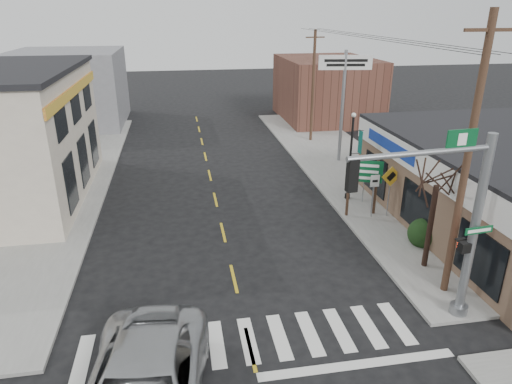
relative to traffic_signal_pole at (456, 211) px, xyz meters
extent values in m
plane|color=black|center=(-6.44, -0.41, -3.95)|extent=(140.00, 140.00, 0.00)
cube|color=gray|center=(2.56, 12.59, -3.89)|extent=(6.00, 38.00, 0.13)
cube|color=gray|center=(-15.44, 12.59, -3.89)|extent=(6.00, 38.00, 0.13)
cube|color=gold|center=(-6.44, 7.59, -3.95)|extent=(0.12, 56.00, 0.01)
cube|color=silver|center=(-6.44, -0.01, -3.95)|extent=(11.00, 2.20, 0.01)
cube|color=brown|center=(5.56, 29.59, -1.15)|extent=(8.00, 10.00, 5.60)
cube|color=slate|center=(-17.44, 31.59, -0.75)|extent=(9.00, 10.00, 6.40)
cylinder|color=gray|center=(0.76, 0.00, -0.70)|extent=(0.29, 0.29, 6.24)
cylinder|color=gray|center=(-1.53, 0.00, 2.00)|extent=(4.58, 0.17, 0.17)
cube|color=black|center=(-3.61, 0.00, 1.54)|extent=(0.29, 0.23, 0.94)
cube|color=#094522|center=(0.76, -0.22, -0.60)|extent=(0.99, 0.04, 0.23)
cube|color=#094522|center=(-0.28, 0.00, 2.32)|extent=(0.99, 0.05, 0.57)
cube|color=black|center=(0.51, -0.05, -1.27)|extent=(0.33, 0.27, 0.33)
cube|color=#472F21|center=(-0.19, 8.17, -2.29)|extent=(0.11, 0.11, 3.07)
cube|color=#472F21|center=(1.23, 8.17, -2.29)|extent=(0.11, 0.11, 3.07)
cube|color=#084F19|center=(0.52, 8.11, -1.52)|extent=(1.75, 0.05, 1.10)
cylinder|color=#F1A710|center=(2.06, 5.22, -3.54)|extent=(0.20, 0.20, 0.57)
sphere|color=#F1A710|center=(2.06, 5.22, -3.22)|extent=(0.22, 0.22, 0.22)
cylinder|color=gray|center=(1.76, 7.78, -2.64)|extent=(0.06, 0.06, 2.37)
cube|color=gold|center=(1.76, 7.75, -1.73)|extent=(1.01, 0.03, 1.01)
cylinder|color=black|center=(0.63, 10.27, -1.56)|extent=(0.12, 0.12, 4.53)
sphere|color=silver|center=(0.63, 10.27, 0.75)|extent=(0.24, 0.24, 0.24)
cube|color=#0F5C51|center=(1.11, 10.27, -0.69)|extent=(0.02, 0.48, 1.22)
cylinder|color=gray|center=(2.46, 16.83, -0.22)|extent=(0.21, 0.21, 7.21)
cube|color=silver|center=(2.46, 16.83, 2.62)|extent=(3.40, 0.18, 0.90)
cylinder|color=black|center=(1.21, 3.06, -2.11)|extent=(0.21, 0.21, 3.43)
ellipsoid|color=#1D3C1A|center=(2.02, 4.77, -3.33)|extent=(1.33, 1.33, 1.00)
ellipsoid|color=black|center=(3.70, 8.51, -3.41)|extent=(1.10, 1.10, 0.83)
cylinder|color=#472E20|center=(1.06, 1.37, 0.99)|extent=(0.25, 0.25, 9.62)
cube|color=#472E20|center=(1.06, 1.37, 5.17)|extent=(1.67, 0.10, 0.10)
cylinder|color=#422921|center=(2.01, 22.15, 0.28)|extent=(0.21, 0.21, 8.21)
cube|color=#422921|center=(2.01, 22.15, 3.85)|extent=(1.43, 0.09, 0.09)
camera|label=1|loc=(-8.17, -11.46, 5.73)|focal=32.00mm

